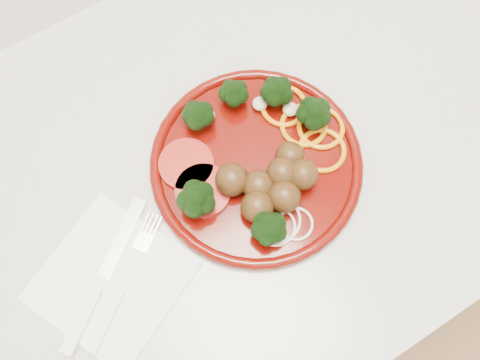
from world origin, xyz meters
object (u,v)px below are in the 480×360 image
napkin (111,280)px  fork (114,305)px  plate (257,161)px  knife (95,294)px

napkin → fork: bearing=-110.2°
plate → knife: size_ratio=1.61×
napkin → fork: (-0.01, -0.03, 0.01)m
knife → napkin: bearing=-22.7°
napkin → knife: 0.02m
plate → napkin: (-0.22, -0.03, -0.02)m
napkin → knife: size_ratio=0.93×
plate → napkin: plate is taller
plate → napkin: 0.22m
napkin → fork: fork is taller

